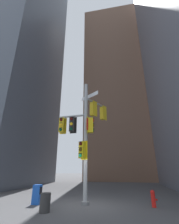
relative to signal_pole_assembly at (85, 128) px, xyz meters
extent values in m
plane|color=#474749|center=(0.11, -0.28, -4.54)|extent=(120.00, 120.00, 0.00)
cube|color=#4C5460|center=(-14.68, 8.20, 16.70)|extent=(13.32, 13.32, 42.48)
cube|color=brown|center=(2.17, 22.11, 13.94)|extent=(12.26, 12.26, 36.97)
cylinder|color=#9EA0A3|center=(0.11, -0.28, -0.67)|extent=(0.24, 0.24, 7.74)
cylinder|color=slate|center=(0.11, -0.28, -4.46)|extent=(0.43, 0.43, 0.16)
cylinder|color=#9EA0A3|center=(0.66, 0.71, 2.10)|extent=(1.21, 2.03, 0.13)
cylinder|color=#9EA0A3|center=(-0.84, -0.19, 0.84)|extent=(1.92, 0.29, 0.13)
cube|color=gold|center=(0.66, 0.32, 1.50)|extent=(0.26, 0.43, 1.14)
cube|color=gold|center=(0.50, 0.41, 1.50)|extent=(0.46, 0.46, 1.00)
cylinder|color=#360605|center=(0.32, 0.51, 1.85)|extent=(0.15, 0.20, 0.20)
cube|color=black|center=(0.32, 0.51, 1.97)|extent=(0.17, 0.23, 0.02)
cylinder|color=#3C2C06|center=(0.32, 0.51, 1.50)|extent=(0.15, 0.20, 0.20)
cube|color=black|center=(0.32, 0.51, 1.62)|extent=(0.17, 0.23, 0.02)
cylinder|color=#19C672|center=(0.32, 0.51, 1.15)|extent=(0.15, 0.20, 0.20)
cube|color=black|center=(0.32, 0.51, 1.27)|extent=(0.17, 0.23, 0.02)
cube|color=gold|center=(1.26, 1.40, 1.50)|extent=(0.26, 0.43, 1.14)
cube|color=gold|center=(1.10, 1.49, 1.50)|extent=(0.46, 0.46, 1.00)
cylinder|color=red|center=(0.92, 1.59, 1.85)|extent=(0.15, 0.20, 0.20)
cube|color=black|center=(0.92, 1.59, 1.97)|extent=(0.17, 0.23, 0.02)
cylinder|color=#3C2C06|center=(0.92, 1.59, 1.50)|extent=(0.15, 0.20, 0.20)
cube|color=black|center=(0.92, 1.59, 1.62)|extent=(0.17, 0.23, 0.02)
cylinder|color=#06311C|center=(0.92, 1.59, 1.15)|extent=(0.15, 0.20, 0.20)
cube|color=black|center=(0.92, 1.59, 1.27)|extent=(0.17, 0.23, 0.02)
cube|color=black|center=(-0.83, -0.01, 0.24)|extent=(0.48, 0.07, 1.14)
cube|color=black|center=(-0.84, -0.19, 0.24)|extent=(0.37, 0.37, 1.00)
cylinder|color=#360605|center=(-0.86, -0.39, 0.59)|extent=(0.20, 0.08, 0.20)
cube|color=black|center=(-0.86, -0.40, 0.71)|extent=(0.23, 0.09, 0.02)
cylinder|color=yellow|center=(-0.86, -0.39, 0.24)|extent=(0.20, 0.08, 0.20)
cube|color=black|center=(-0.86, -0.40, 0.36)|extent=(0.23, 0.09, 0.02)
cylinder|color=#06311C|center=(-0.86, -0.39, -0.11)|extent=(0.20, 0.08, 0.20)
cube|color=black|center=(-0.86, -0.40, 0.01)|extent=(0.23, 0.09, 0.02)
cube|color=gold|center=(-1.59, 0.06, 0.24)|extent=(0.48, 0.07, 1.14)
cube|color=gold|center=(-1.61, -0.13, 0.24)|extent=(0.37, 0.37, 1.00)
cylinder|color=#360605|center=(-1.62, -0.33, 0.59)|extent=(0.20, 0.08, 0.20)
cube|color=black|center=(-1.62, -0.34, 0.71)|extent=(0.23, 0.09, 0.02)
cylinder|color=yellow|center=(-1.62, -0.33, 0.24)|extent=(0.20, 0.08, 0.20)
cube|color=black|center=(-1.62, -0.34, 0.36)|extent=(0.23, 0.09, 0.02)
cylinder|color=#06311C|center=(-1.62, -0.33, -0.11)|extent=(0.20, 0.08, 0.20)
cube|color=black|center=(-1.62, -0.34, 0.01)|extent=(0.23, 0.09, 0.02)
cube|color=yellow|center=(0.24, -0.25, 0.11)|extent=(0.12, 0.48, 1.14)
cube|color=yellow|center=(0.43, -0.21, 0.11)|extent=(0.40, 0.40, 1.00)
cylinder|color=red|center=(0.62, -0.17, 0.46)|extent=(0.10, 0.21, 0.20)
cube|color=black|center=(0.63, -0.17, 0.58)|extent=(0.11, 0.23, 0.02)
cylinder|color=#3C2C06|center=(0.62, -0.17, 0.11)|extent=(0.10, 0.21, 0.20)
cube|color=black|center=(0.63, -0.17, 0.23)|extent=(0.11, 0.23, 0.02)
cylinder|color=#06311C|center=(0.62, -0.17, -0.24)|extent=(0.10, 0.21, 0.20)
cube|color=black|center=(0.63, -0.17, -0.12)|extent=(0.11, 0.23, 0.02)
cube|color=yellow|center=(0.06, -0.39, -1.52)|extent=(0.45, 0.22, 1.14)
cube|color=yellow|center=(-0.02, -0.57, -1.52)|extent=(0.45, 0.45, 1.00)
cylinder|color=#360605|center=(-0.10, -0.75, -1.17)|extent=(0.21, 0.14, 0.20)
cube|color=black|center=(-0.10, -0.76, -1.05)|extent=(0.23, 0.15, 0.02)
cylinder|color=#3C2C06|center=(-0.10, -0.75, -1.52)|extent=(0.21, 0.14, 0.20)
cube|color=black|center=(-0.10, -0.76, -1.40)|extent=(0.23, 0.15, 0.02)
cylinder|color=#19C672|center=(-0.10, -0.75, -1.87)|extent=(0.21, 0.14, 0.20)
cube|color=black|center=(-0.10, -0.76, -1.75)|extent=(0.23, 0.15, 0.02)
cube|color=white|center=(0.32, 0.01, 2.37)|extent=(1.40, 1.02, 0.28)
cube|color=#19479E|center=(0.32, 0.01, 2.37)|extent=(1.36, 1.00, 0.24)
cube|color=red|center=(0.33, -0.32, 0.13)|extent=(0.15, 0.63, 0.80)
cube|color=white|center=(0.33, -0.32, 0.13)|extent=(0.14, 0.59, 0.76)
cylinder|color=red|center=(3.84, -0.16, -4.21)|extent=(0.22, 0.22, 0.66)
sphere|color=red|center=(3.84, -0.16, -3.82)|extent=(0.23, 0.23, 0.23)
cylinder|color=red|center=(4.00, -0.16, -4.17)|extent=(0.10, 0.09, 0.09)
cube|color=#194CB2|center=(-2.67, -0.70, -4.02)|extent=(0.44, 0.36, 1.04)
cube|color=black|center=(-2.45, -0.70, -3.81)|extent=(0.01, 0.29, 0.37)
cylinder|color=#2D2D2D|center=(-1.40, -2.23, -4.13)|extent=(0.50, 0.50, 0.83)
camera|label=1|loc=(2.28, -10.12, -2.60)|focal=25.01mm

